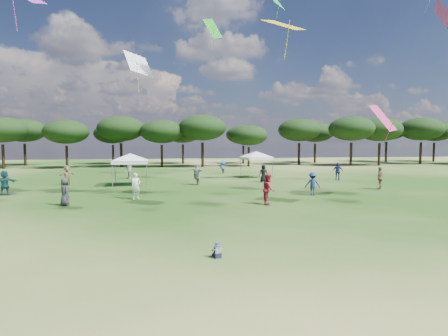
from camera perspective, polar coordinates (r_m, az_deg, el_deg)
The scene contains 6 objects.
ground at distance 10.86m, azimuth 3.10°, elevation -16.37°, with size 140.00×140.00×0.00m, color #274B16.
tree_line at distance 57.55m, azimuth -4.49°, elevation 5.77°, with size 108.78×17.63×7.77m.
tent_left at distance 32.73m, azimuth -14.12°, elevation 1.96°, with size 5.91×5.91×3.04m.
tent_right at distance 38.73m, azimuth 4.94°, elevation 2.38°, with size 5.35×5.35×3.03m.
toddler at distance 12.49m, azimuth -1.04°, elevation -12.51°, with size 0.37×0.40×0.50m.
festival_crowd at distance 31.55m, azimuth -4.92°, elevation -1.22°, with size 29.17×23.04×1.85m.
Camera 1 is at (-2.14, -9.94, 3.81)m, focal length 30.00 mm.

